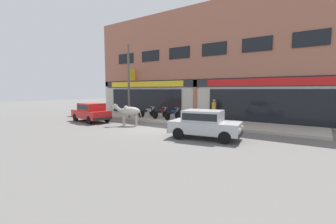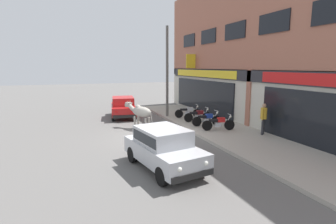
# 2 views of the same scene
# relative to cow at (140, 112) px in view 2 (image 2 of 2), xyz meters

# --- Properties ---
(ground_plane) EXTENTS (90.00, 90.00, 0.00)m
(ground_plane) POSITION_rel_cow_xyz_m (2.06, 0.09, -1.01)
(ground_plane) COLOR #605E5B
(sidewalk) EXTENTS (19.00, 3.64, 0.15)m
(sidewalk) POSITION_rel_cow_xyz_m (2.06, 4.11, -0.93)
(sidewalk) COLOR #A8A093
(sidewalk) RESTS_ON ground
(shop_building) EXTENTS (23.00, 1.40, 9.53)m
(shop_building) POSITION_rel_cow_xyz_m (2.05, 6.18, 3.55)
(shop_building) COLOR #9E604C
(shop_building) RESTS_ON ground
(cow) EXTENTS (1.91, 1.34, 1.61)m
(cow) POSITION_rel_cow_xyz_m (0.00, 0.00, 0.00)
(cow) COLOR #9E998E
(cow) RESTS_ON ground
(car_0) EXTENTS (3.79, 2.17, 1.46)m
(car_0) POSITION_rel_cow_xyz_m (6.12, -0.79, -0.19)
(car_0) COLOR black
(car_0) RESTS_ON ground
(car_1) EXTENTS (3.77, 2.11, 1.46)m
(car_1) POSITION_rel_cow_xyz_m (-3.82, -0.26, -0.19)
(car_1) COLOR black
(car_1) RESTS_ON ground
(motorcycle_0) EXTENTS (0.64, 1.79, 0.88)m
(motorcycle_0) POSITION_rel_cow_xyz_m (-1.43, 3.70, -0.47)
(motorcycle_0) COLOR black
(motorcycle_0) RESTS_ON sidewalk
(motorcycle_1) EXTENTS (0.52, 1.81, 0.88)m
(motorcycle_1) POSITION_rel_cow_xyz_m (-0.04, 3.73, -0.47)
(motorcycle_1) COLOR black
(motorcycle_1) RESTS_ON sidewalk
(motorcycle_2) EXTENTS (0.52, 1.81, 0.88)m
(motorcycle_2) POSITION_rel_cow_xyz_m (1.23, 3.67, -0.47)
(motorcycle_2) COLOR black
(motorcycle_2) RESTS_ON sidewalk
(motorcycle_3) EXTENTS (0.68, 1.78, 0.88)m
(motorcycle_3) POSITION_rel_cow_xyz_m (2.44, 3.72, -0.47)
(motorcycle_3) COLOR black
(motorcycle_3) RESTS_ON sidewalk
(pedestrian) EXTENTS (0.32, 0.43, 1.60)m
(pedestrian) POSITION_rel_cow_xyz_m (4.03, 5.35, 0.13)
(pedestrian) COLOR #2D2D33
(pedestrian) RESTS_ON sidewalk
(utility_pole) EXTENTS (0.18, 0.18, 6.11)m
(utility_pole) POSITION_rel_cow_xyz_m (-2.49, 2.59, 2.20)
(utility_pole) COLOR #595651
(utility_pole) RESTS_ON sidewalk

